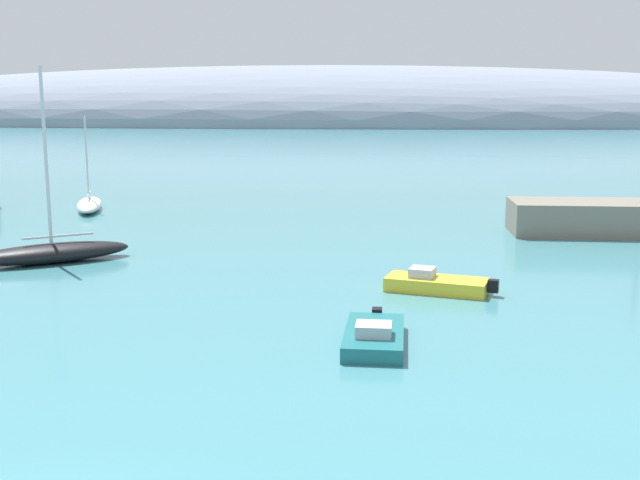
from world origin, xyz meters
TOP-DOWN VIEW (x-y plane):
  - distant_ridge at (-16.00, 228.43)m, footprint 375.68×81.31m
  - sailboat_white_mid_mooring at (-14.71, 42.00)m, footprint 3.84×7.26m
  - sailboat_black_outer_mooring at (-9.71, 24.28)m, footprint 7.54×6.01m
  - motorboat_yellow_foreground at (9.11, 20.02)m, footprint 4.83×2.79m
  - motorboat_teal_alongside_breakwater at (6.59, 12.57)m, footprint 2.06×4.63m

SIDE VIEW (x-z plane):
  - distant_ridge at x=-16.00m, z-range -17.81..17.81m
  - motorboat_teal_alongside_breakwater at x=6.59m, z-range -0.15..0.76m
  - motorboat_yellow_foreground at x=9.11m, z-range -0.15..0.84m
  - sailboat_white_mid_mooring at x=-14.71m, z-range -2.98..3.89m
  - sailboat_black_outer_mooring at x=-9.71m, z-range -4.27..5.39m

